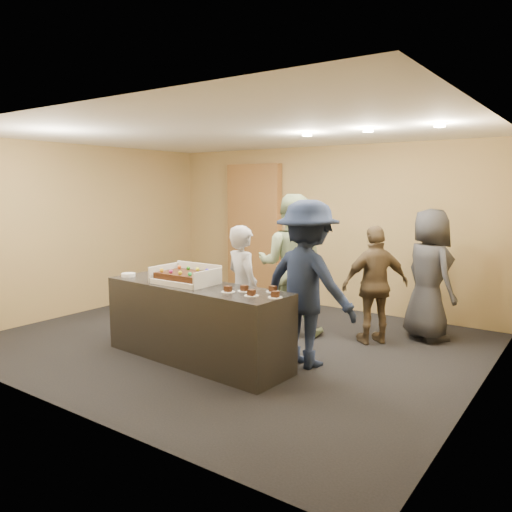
# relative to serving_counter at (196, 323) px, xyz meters

# --- Properties ---
(room) EXTENTS (6.04, 6.00, 2.70)m
(room) POSITION_rel_serving_counter_xyz_m (-0.08, 0.80, 0.90)
(room) COLOR black
(room) RESTS_ON ground
(serving_counter) EXTENTS (2.44, 0.86, 0.90)m
(serving_counter) POSITION_rel_serving_counter_xyz_m (0.00, 0.00, 0.00)
(serving_counter) COLOR black
(serving_counter) RESTS_ON floor
(storage_cabinet) EXTENTS (1.11, 0.15, 2.44)m
(storage_cabinet) POSITION_rel_serving_counter_xyz_m (-1.44, 3.21, 0.77)
(storage_cabinet) COLOR brown
(storage_cabinet) RESTS_ON floor
(cake_box) EXTENTS (0.72, 0.50, 0.21)m
(cake_box) POSITION_rel_serving_counter_xyz_m (-0.16, 0.03, 0.50)
(cake_box) COLOR white
(cake_box) RESTS_ON serving_counter
(sheet_cake) EXTENTS (0.62, 0.42, 0.12)m
(sheet_cake) POSITION_rel_serving_counter_xyz_m (-0.16, 0.00, 0.55)
(sheet_cake) COLOR #331D0B
(sheet_cake) RESTS_ON cake_box
(plate_stack) EXTENTS (0.17, 0.17, 0.04)m
(plate_stack) POSITION_rel_serving_counter_xyz_m (-1.06, -0.08, 0.47)
(plate_stack) COLOR white
(plate_stack) RESTS_ON serving_counter
(slice_a) EXTENTS (0.15, 0.15, 0.07)m
(slice_a) POSITION_rel_serving_counter_xyz_m (0.56, -0.11, 0.47)
(slice_a) COLOR white
(slice_a) RESTS_ON serving_counter
(slice_b) EXTENTS (0.15, 0.15, 0.07)m
(slice_b) POSITION_rel_serving_counter_xyz_m (0.68, 0.03, 0.47)
(slice_b) COLOR white
(slice_b) RESTS_ON serving_counter
(slice_c) EXTENTS (0.15, 0.15, 0.07)m
(slice_c) POSITION_rel_serving_counter_xyz_m (0.88, -0.11, 0.47)
(slice_c) COLOR white
(slice_c) RESTS_ON serving_counter
(slice_d) EXTENTS (0.15, 0.15, 0.07)m
(slice_d) POSITION_rel_serving_counter_xyz_m (0.95, 0.18, 0.47)
(slice_d) COLOR white
(slice_d) RESTS_ON serving_counter
(slice_e) EXTENTS (0.15, 0.15, 0.07)m
(slice_e) POSITION_rel_serving_counter_xyz_m (1.13, -0.04, 0.47)
(slice_e) COLOR white
(slice_e) RESTS_ON serving_counter
(person_server_grey) EXTENTS (0.68, 0.58, 1.57)m
(person_server_grey) POSITION_rel_serving_counter_xyz_m (0.27, 0.56, 0.33)
(person_server_grey) COLOR #AAA9AF
(person_server_grey) RESTS_ON floor
(person_sage_man) EXTENTS (1.13, 1.01, 1.93)m
(person_sage_man) POSITION_rel_serving_counter_xyz_m (0.34, 1.57, 0.52)
(person_sage_man) COLOR #8BA075
(person_sage_man) RESTS_ON floor
(person_navy_man) EXTENTS (1.31, 0.87, 1.89)m
(person_navy_man) POSITION_rel_serving_counter_xyz_m (1.14, 0.61, 0.49)
(person_navy_man) COLOR #151F39
(person_navy_man) RESTS_ON floor
(person_brown_extra) EXTENTS (0.89, 0.92, 1.54)m
(person_brown_extra) POSITION_rel_serving_counter_xyz_m (1.46, 1.83, 0.32)
(person_brown_extra) COLOR brown
(person_brown_extra) RESTS_ON floor
(person_dark_suit) EXTENTS (1.01, 0.97, 1.75)m
(person_dark_suit) POSITION_rel_serving_counter_xyz_m (1.97, 2.41, 0.42)
(person_dark_suit) COLOR #2A2A2F
(person_dark_suit) RESTS_ON floor
(ceiling_spotlights) EXTENTS (1.72, 0.12, 0.03)m
(ceiling_spotlights) POSITION_rel_serving_counter_xyz_m (1.52, 1.30, 2.22)
(ceiling_spotlights) COLOR #FFEAC6
(ceiling_spotlights) RESTS_ON ceiling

